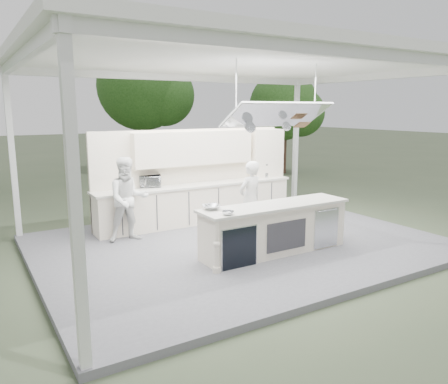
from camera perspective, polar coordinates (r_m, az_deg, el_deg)
ground at (r=9.23m, az=2.13°, el=-7.21°), size 90.00×90.00×0.00m
stage_deck at (r=9.21m, az=2.14°, el=-6.85°), size 8.00×6.00×0.12m
tent at (r=8.81m, az=2.37°, el=16.39°), size 8.20×6.20×3.86m
demo_island at (r=8.44m, az=6.59°, el=-4.77°), size 3.10×0.79×0.95m
back_counter at (r=10.65m, az=-3.46°, el=-1.42°), size 5.08×0.72×0.95m
back_wall_unit at (r=10.89m, az=-1.97°, el=4.07°), size 5.05×0.48×2.25m
tree_cluster at (r=17.73m, az=-16.26°, el=11.81°), size 19.55×9.40×5.85m
head_chef at (r=9.31m, az=3.44°, el=-1.01°), size 0.67×0.51×1.66m
sous_chef at (r=9.29m, az=-12.40°, el=-0.94°), size 0.92×0.74×1.77m
toaster_oven at (r=10.24m, az=-9.62°, el=1.40°), size 0.57×0.48×0.27m
bowl_large at (r=7.86m, az=-1.64°, el=-2.00°), size 0.36×0.36×0.08m
bowl_small at (r=7.47m, az=0.52°, el=-2.75°), size 0.22×0.22×0.07m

